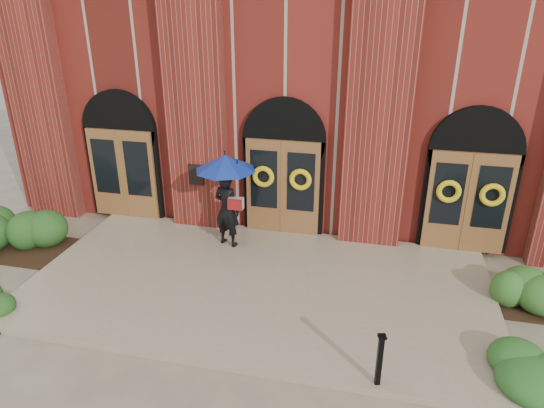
% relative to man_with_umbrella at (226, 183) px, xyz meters
% --- Properties ---
extents(ground, '(90.00, 90.00, 0.00)m').
position_rel_man_with_umbrella_xyz_m(ground, '(1.18, -1.70, -1.80)').
color(ground, gray).
rests_on(ground, ground).
extents(landing, '(10.00, 5.30, 0.15)m').
position_rel_man_with_umbrella_xyz_m(landing, '(1.18, -1.55, -1.72)').
color(landing, tan).
rests_on(landing, ground).
extents(church_building, '(16.20, 12.53, 7.00)m').
position_rel_man_with_umbrella_xyz_m(church_building, '(1.18, 7.08, 1.70)').
color(church_building, maroon).
rests_on(church_building, ground).
extents(man_with_umbrella, '(1.85, 1.85, 2.36)m').
position_rel_man_with_umbrella_xyz_m(man_with_umbrella, '(0.00, 0.00, 0.00)').
color(man_with_umbrella, black).
rests_on(man_with_umbrella, landing).
extents(metal_post, '(0.16, 0.16, 0.96)m').
position_rel_man_with_umbrella_xyz_m(metal_post, '(3.81, -4.05, -1.15)').
color(metal_post, black).
rests_on(metal_post, landing).
extents(hedge_wall_left, '(3.41, 1.36, 0.88)m').
position_rel_man_with_umbrella_xyz_m(hedge_wall_left, '(-5.37, -1.20, -1.36)').
color(hedge_wall_left, '#214B19').
rests_on(hedge_wall_left, ground).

